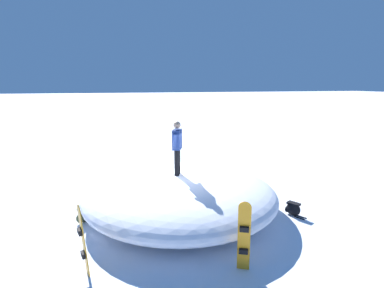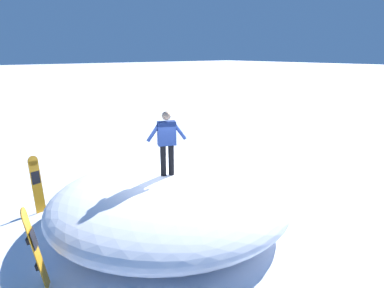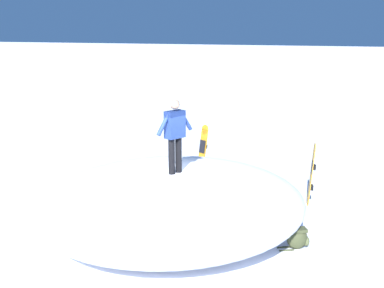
% 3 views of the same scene
% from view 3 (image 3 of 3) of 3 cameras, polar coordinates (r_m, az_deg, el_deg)
% --- Properties ---
extents(ground, '(240.00, 240.00, 0.00)m').
position_cam_3_polar(ground, '(10.86, -1.10, -9.89)').
color(ground, white).
extents(snow_mound, '(6.18, 6.45, 1.24)m').
position_cam_3_polar(snow_mound, '(10.74, -2.52, -6.61)').
color(snow_mound, white).
rests_on(snow_mound, ground).
extents(snowboarder_standing, '(0.47, 0.94, 1.61)m').
position_cam_3_polar(snowboarder_standing, '(10.33, -2.03, 1.46)').
color(snowboarder_standing, black).
rests_on(snowboarder_standing, snow_mound).
extents(snowboard_primary_upright, '(0.36, 0.36, 1.64)m').
position_cam_3_polar(snowboard_primary_upright, '(13.85, 1.25, -1.00)').
color(snowboard_primary_upright, orange).
rests_on(snowboard_primary_upright, ground).
extents(snowboard_secondary_upright, '(0.21, 0.30, 1.59)m').
position_cam_3_polar(snowboard_secondary_upright, '(12.31, 13.93, -3.39)').
color(snowboard_secondary_upright, orange).
rests_on(snowboard_secondary_upright, ground).
extents(backpack_near, '(0.48, 0.66, 0.42)m').
position_cam_3_polar(backpack_near, '(13.37, -13.12, -4.73)').
color(backpack_near, black).
rests_on(backpack_near, ground).
extents(backpack_far, '(0.64, 0.49, 0.44)m').
position_cam_3_polar(backpack_far, '(10.06, 12.36, -10.79)').
color(backpack_far, '#383D23').
rests_on(backpack_far, ground).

